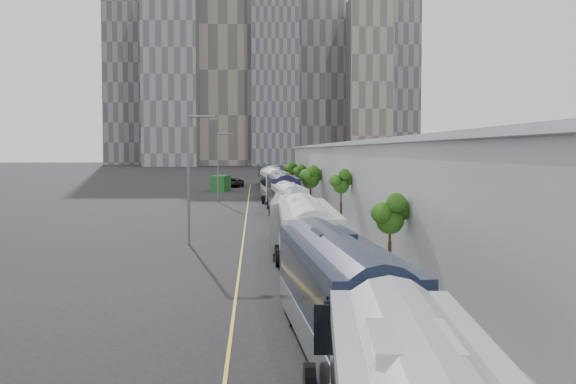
{
  "coord_description": "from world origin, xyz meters",
  "views": [
    {
      "loc": [
        -0.65,
        -1.23,
        6.43
      ],
      "look_at": [
        2.1,
        58.42,
        3.0
      ],
      "focal_mm": 45.0,
      "sensor_mm": 36.0,
      "label": 1
    }
  ],
  "objects": [
    {
      "name": "sidewalk",
      "position": [
        9.0,
        55.0,
        0.06
      ],
      "size": [
        10.0,
        170.0,
        0.12
      ],
      "primitive_type": "cube",
      "color": "gray",
      "rests_on": "ground"
    },
    {
      "name": "lane_line",
      "position": [
        -1.5,
        55.0,
        0.01
      ],
      "size": [
        0.12,
        160.0,
        0.02
      ],
      "primitive_type": "cube",
      "color": "gold",
      "rests_on": "ground"
    },
    {
      "name": "depot",
      "position": [
        12.99,
        55.0,
        3.51
      ],
      "size": [
        12.45,
        160.4,
        7.2
      ],
      "color": "gray",
      "rests_on": "ground"
    },
    {
      "name": "skyline",
      "position": [
        -2.9,
        324.16,
        50.85
      ],
      "size": [
        145.0,
        64.0,
        120.0
      ],
      "color": "slate",
      "rests_on": "ground"
    },
    {
      "name": "bus_1",
      "position": [
        2.01,
        21.56,
        1.56
      ],
      "size": [
        3.31,
        12.79,
        3.7
      ],
      "rotation": [
        0.0,
        0.0,
        0.06
      ],
      "color": "#161D32",
      "rests_on": "ground"
    },
    {
      "name": "bus_2",
      "position": [
        1.96,
        35.02,
        1.64
      ],
      "size": [
        2.96,
        13.34,
        3.88
      ],
      "rotation": [
        0.0,
        0.0,
        -0.02
      ],
      "color": "silver",
      "rests_on": "ground"
    },
    {
      "name": "bus_3",
      "position": [
        1.81,
        47.02,
        1.5
      ],
      "size": [
        3.2,
        12.3,
        3.56
      ],
      "rotation": [
        0.0,
        0.0,
        -0.06
      ],
      "color": "gray",
      "rests_on": "ground"
    },
    {
      "name": "bus_4",
      "position": [
        2.32,
        62.55,
        1.49
      ],
      "size": [
        2.87,
        12.18,
        3.54
      ],
      "rotation": [
        0.0,
        0.0,
        0.03
      ],
      "color": "silver",
      "rests_on": "ground"
    },
    {
      "name": "bus_5",
      "position": [
        2.24,
        74.32,
        1.7
      ],
      "size": [
        3.06,
        13.83,
        4.03
      ],
      "rotation": [
        0.0,
        0.0,
        0.02
      ],
      "color": "black",
      "rests_on": "ground"
    },
    {
      "name": "bus_6",
      "position": [
        1.76,
        90.87,
        1.73
      ],
      "size": [
        3.41,
        14.11,
        4.09
      ],
      "rotation": [
        0.0,
        0.0,
        0.04
      ],
      "color": "silver",
      "rests_on": "ground"
    },
    {
      "name": "bus_7",
      "position": [
        2.3,
        105.27,
        1.5
      ],
      "size": [
        2.73,
        12.19,
        3.56
      ],
      "rotation": [
        0.0,
        0.0,
        -0.01
      ],
      "color": "gray",
      "rests_on": "ground"
    },
    {
      "name": "bus_8",
      "position": [
        2.05,
        117.76,
        1.64
      ],
      "size": [
        3.48,
        13.41,
        3.88
      ],
      "rotation": [
        0.0,
        0.0,
        -0.06
      ],
      "color": "#B9BBC5",
      "rests_on": "ground"
    },
    {
      "name": "bus_9",
      "position": [
        1.72,
        131.18,
        1.66
      ],
      "size": [
        3.62,
        13.61,
        3.94
      ],
      "rotation": [
        0.0,
        0.0,
        0.07
      ],
      "color": "black",
      "rests_on": "ground"
    },
    {
      "name": "tree_1",
      "position": [
        6.08,
        34.32,
        3.14
      ],
      "size": [
        1.43,
        1.43,
        3.91
      ],
      "color": "black",
      "rests_on": "ground"
    },
    {
      "name": "tree_2",
      "position": [
        6.16,
        55.37,
        3.77
      ],
      "size": [
        1.29,
        1.29,
        4.52
      ],
      "color": "black",
      "rests_on": "ground"
    },
    {
      "name": "tree_3",
      "position": [
        5.74,
        81.27,
        3.45
      ],
      "size": [
        2.11,
        2.11,
        4.53
      ],
      "color": "black",
      "rests_on": "ground"
    },
    {
      "name": "tree_4",
      "position": [
        6.05,
        105.54,
        3.2
      ],
      "size": [
        1.49,
        1.49,
        4.0
      ],
      "color": "black",
      "rests_on": "ground"
    },
    {
      "name": "tree_5",
      "position": [
        5.83,
        129.67,
        3.12
      ],
      "size": [
        1.95,
        1.95,
        4.11
      ],
      "color": "black",
      "rests_on": "ground"
    },
    {
      "name": "street_lamp_near",
      "position": [
        -5.0,
        48.26,
        5.11
      ],
      "size": [
        2.04,
        0.22,
        8.85
      ],
      "color": "#59595E",
      "rests_on": "ground"
    },
    {
      "name": "street_lamp_far",
      "position": [
        -5.08,
        89.38,
        4.99
      ],
      "size": [
        2.04,
        0.22,
        8.6
      ],
      "color": "#59595E",
      "rests_on": "ground"
    },
    {
      "name": "shipping_container",
      "position": [
        -6.04,
        113.75,
        1.24
      ],
      "size": [
        3.03,
        6.67,
        2.49
      ],
      "primitive_type": "cube",
      "rotation": [
        0.0,
        0.0,
        -0.14
      ],
      "color": "#164A19",
      "rests_on": "ground"
    },
    {
      "name": "suv",
      "position": [
        -4.33,
        125.42,
        0.81
      ],
      "size": [
        3.69,
        6.21,
        1.62
      ],
      "primitive_type": "imported",
      "rotation": [
        0.0,
        0.0,
        -0.18
      ],
      "color": "black",
      "rests_on": "ground"
    }
  ]
}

